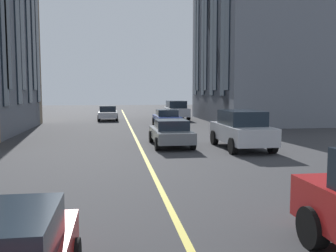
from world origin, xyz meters
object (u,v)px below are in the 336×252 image
object	(u,v)px
car_white_parked_b	(108,113)
car_white_parked_a	(176,110)
car_silver_near	(241,129)
car_blue_trailing	(167,118)
car_grey_mid	(171,132)

from	to	relation	value
car_white_parked_b	car_white_parked_a	distance (m)	6.73
car_white_parked_b	car_silver_near	bearing A→B (deg)	-160.71
car_blue_trailing	car_silver_near	bearing A→B (deg)	-170.56
car_silver_near	car_white_parked_a	bearing A→B (deg)	0.00
car_silver_near	car_blue_trailing	xyz separation A→B (m)	(11.98, 1.99, -0.27)
car_blue_trailing	car_white_parked_a	world-z (taller)	car_white_parked_a
car_white_parked_b	car_grey_mid	bearing A→B (deg)	-169.06
car_grey_mid	car_white_parked_a	xyz separation A→B (m)	(17.66, -3.29, 0.27)
car_silver_near	car_white_parked_b	distance (m)	20.35
car_grey_mid	car_white_parked_a	world-z (taller)	car_white_parked_a
car_grey_mid	car_white_parked_b	distance (m)	18.09
car_blue_trailing	car_white_parked_b	bearing A→B (deg)	33.18
car_white_parked_b	car_white_parked_a	world-z (taller)	car_white_parked_a
car_silver_near	car_white_parked_b	xyz separation A→B (m)	(19.21, 6.72, -0.27)
car_grey_mid	car_blue_trailing	world-z (taller)	same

